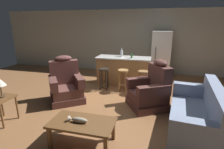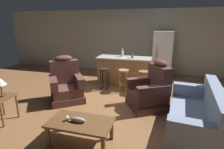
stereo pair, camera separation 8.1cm
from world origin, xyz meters
name	(u,v)px [view 2 (the right image)]	position (x,y,z in m)	size (l,w,h in m)	color
ground_plane	(114,100)	(0.00, 0.00, 0.00)	(12.00, 12.00, 0.00)	brown
back_wall	(133,42)	(0.00, 3.12, 1.30)	(12.00, 0.05, 2.60)	#B2B2A3
coffee_table	(80,124)	(-0.09, -1.91, 0.36)	(1.10, 0.60, 0.42)	brown
fish_figurine	(76,120)	(-0.15, -1.95, 0.46)	(0.34, 0.10, 0.10)	#4C3823
couch	(197,117)	(1.89, -1.09, 0.34)	(1.05, 1.98, 0.94)	#8493B2
recliner_near_lamp	(66,85)	(-1.25, -0.32, 0.42)	(1.17, 1.17, 1.20)	brown
recliner_near_island	(150,91)	(0.98, -0.18, 0.42)	(1.15, 1.15, 1.20)	brown
end_table	(1,101)	(-2.01, -1.69, 0.46)	(0.48, 0.48, 0.56)	brown
table_lamp	(0,82)	(-1.98, -1.66, 0.87)	(0.24, 0.24, 0.41)	#4C3823
kitchen_island	(124,71)	(0.00, 1.35, 0.48)	(1.80, 0.70, 0.95)	#9E7042
bar_stool_left	(104,75)	(-0.50, 0.72, 0.47)	(0.32, 0.32, 0.68)	black
bar_stool_middle	(123,76)	(0.11, 0.72, 0.47)	(0.32, 0.32, 0.68)	#A87A47
bar_stool_right	(144,78)	(0.72, 0.72, 0.47)	(0.32, 0.32, 0.68)	olive
refrigerator	(162,55)	(1.22, 2.55, 0.88)	(0.70, 0.69, 1.76)	white
bottle_tall_green	(123,53)	(-0.11, 1.57, 1.04)	(0.06, 0.06, 0.24)	#23284C
bottle_short_amber	(122,53)	(-0.09, 1.44, 1.06)	(0.09, 0.09, 0.29)	silver
bottle_wine_dark	(132,56)	(0.29, 1.23, 1.03)	(0.07, 0.07, 0.20)	#2D6B38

